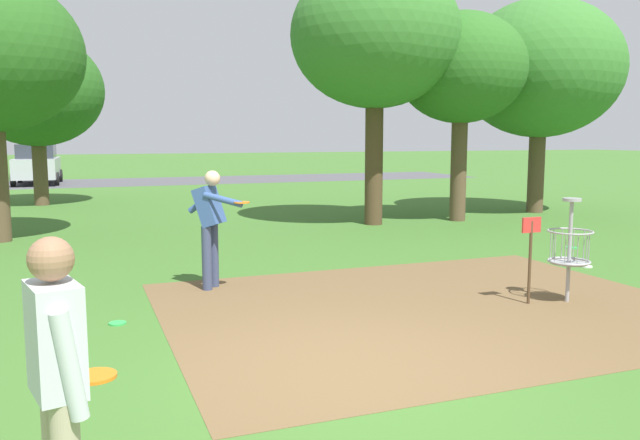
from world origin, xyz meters
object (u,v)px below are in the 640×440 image
(frisbee_near_basket, at_px, (586,266))
(frisbee_scattered_b, at_px, (117,323))
(disc_golf_basket, at_px, (565,246))
(player_foreground_watching, at_px, (211,221))
(parked_car_leftmost, at_px, (37,164))
(tree_mid_right, at_px, (541,69))
(tree_far_left, at_px, (375,37))
(frisbee_far_left, at_px, (564,259))
(tree_near_left, at_px, (36,90))
(frisbee_far_right, at_px, (571,248))
(tree_near_right, at_px, (461,69))
(player_waiting_left, at_px, (58,384))

(frisbee_near_basket, distance_m, frisbee_scattered_b, 7.64)
(disc_golf_basket, height_order, player_foreground_watching, player_foreground_watching)
(player_foreground_watching, distance_m, parked_car_leftmost, 23.62)
(frisbee_scattered_b, height_order, tree_mid_right, tree_mid_right)
(disc_golf_basket, bearing_deg, frisbee_near_basket, 40.53)
(tree_mid_right, height_order, parked_car_leftmost, tree_mid_right)
(player_foreground_watching, relative_size, tree_far_left, 0.27)
(frisbee_far_left, bearing_deg, frisbee_scattered_b, -170.10)
(frisbee_scattered_b, xyz_separation_m, tree_far_left, (6.55, 6.76, 4.58))
(frisbee_near_basket, xyz_separation_m, frisbee_scattered_b, (-7.62, -0.67, 0.00))
(tree_near_left, distance_m, tree_far_left, 11.27)
(frisbee_far_right, xyz_separation_m, tree_far_left, (-2.16, 4.54, 4.58))
(frisbee_far_left, bearing_deg, disc_golf_basket, -131.84)
(tree_near_left, relative_size, tree_near_right, 1.01)
(frisbee_near_basket, distance_m, parked_car_leftmost, 25.97)
(disc_golf_basket, xyz_separation_m, player_foreground_watching, (-4.22, 2.43, 0.23))
(frisbee_far_right, distance_m, tree_near_right, 5.88)
(player_waiting_left, height_order, tree_near_left, tree_near_left)
(frisbee_near_basket, xyz_separation_m, tree_near_right, (1.31, 5.98, 3.88))
(player_waiting_left, bearing_deg, frisbee_near_basket, 31.84)
(frisbee_far_left, relative_size, tree_near_right, 0.04)
(frisbee_scattered_b, relative_size, tree_mid_right, 0.03)
(frisbee_far_right, height_order, tree_mid_right, tree_mid_right)
(frisbee_near_basket, bearing_deg, tree_mid_right, 56.77)
(frisbee_near_basket, bearing_deg, player_foreground_watching, 173.44)
(frisbee_near_basket, relative_size, frisbee_scattered_b, 0.98)
(frisbee_scattered_b, bearing_deg, tree_mid_right, 31.67)
(player_foreground_watching, bearing_deg, parked_car_leftmost, 98.39)
(tree_near_right, bearing_deg, disc_golf_basket, -113.30)
(frisbee_far_left, xyz_separation_m, tree_near_right, (1.16, 5.29, 3.88))
(frisbee_far_left, relative_size, frisbee_scattered_b, 1.11)
(disc_golf_basket, bearing_deg, tree_near_right, 66.70)
(tree_near_left, height_order, tree_far_left, tree_far_left)
(frisbee_scattered_b, xyz_separation_m, tree_mid_right, (12.05, 7.43, 4.07))
(frisbee_far_right, height_order, tree_far_left, tree_far_left)
(tree_near_left, bearing_deg, disc_golf_basket, -65.78)
(player_foreground_watching, height_order, tree_far_left, tree_far_left)
(frisbee_scattered_b, relative_size, tree_near_right, 0.04)
(tree_near_left, bearing_deg, tree_mid_right, -28.10)
(disc_golf_basket, height_order, parked_car_leftmost, parked_car_leftmost)
(frisbee_far_left, distance_m, parked_car_leftmost, 25.39)
(frisbee_far_left, bearing_deg, player_foreground_watching, 179.76)
(disc_golf_basket, height_order, frisbee_far_right, disc_golf_basket)
(player_waiting_left, distance_m, frisbee_far_right, 11.37)
(disc_golf_basket, xyz_separation_m, player_waiting_left, (-6.11, -3.33, 0.21))
(disc_golf_basket, height_order, tree_near_right, tree_near_right)
(player_foreground_watching, height_order, player_waiting_left, same)
(disc_golf_basket, relative_size, frisbee_far_left, 6.14)
(frisbee_near_basket, bearing_deg, parked_car_leftmost, 111.87)
(player_foreground_watching, bearing_deg, tree_near_left, 102.10)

